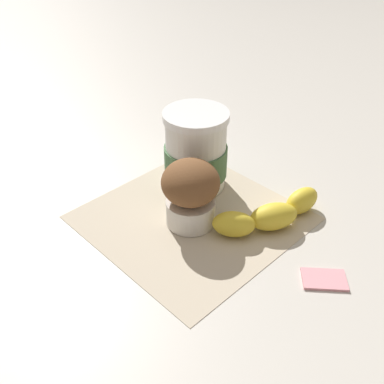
{
  "coord_description": "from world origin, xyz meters",
  "views": [
    {
      "loc": [
        0.33,
        -0.33,
        0.38
      ],
      "look_at": [
        0.0,
        0.0,
        0.04
      ],
      "focal_mm": 42.0,
      "sensor_mm": 36.0,
      "label": 1
    }
  ],
  "objects_px": {
    "coffee_cup": "(196,153)",
    "banana": "(271,214)",
    "sugar_packet": "(324,278)",
    "muffin": "(191,192)"
  },
  "relations": [
    {
      "from": "banana",
      "to": "sugar_packet",
      "type": "height_order",
      "value": "banana"
    },
    {
      "from": "coffee_cup",
      "to": "sugar_packet",
      "type": "xyz_separation_m",
      "value": [
        0.24,
        -0.03,
        -0.05
      ]
    },
    {
      "from": "banana",
      "to": "sugar_packet",
      "type": "xyz_separation_m",
      "value": [
        0.1,
        -0.03,
        -0.02
      ]
    },
    {
      "from": "coffee_cup",
      "to": "muffin",
      "type": "bearing_deg",
      "value": -49.08
    },
    {
      "from": "sugar_packet",
      "to": "coffee_cup",
      "type": "bearing_deg",
      "value": 173.03
    },
    {
      "from": "muffin",
      "to": "sugar_packet",
      "type": "relative_size",
      "value": 1.83
    },
    {
      "from": "muffin",
      "to": "banana",
      "type": "distance_m",
      "value": 0.11
    },
    {
      "from": "banana",
      "to": "sugar_packet",
      "type": "bearing_deg",
      "value": -17.73
    },
    {
      "from": "coffee_cup",
      "to": "sugar_packet",
      "type": "distance_m",
      "value": 0.24
    },
    {
      "from": "coffee_cup",
      "to": "banana",
      "type": "distance_m",
      "value": 0.14
    }
  ]
}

